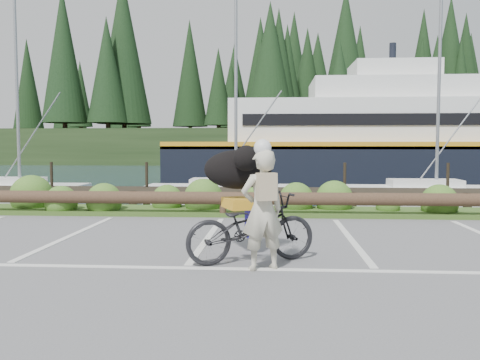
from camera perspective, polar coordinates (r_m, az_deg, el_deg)
name	(u,v)px	position (r m, az deg, el deg)	size (l,w,h in m)	color
ground	(191,262)	(7.56, -5.53, -9.11)	(72.00, 72.00, 0.00)	#5B5B5E
harbor_backdrop	(270,155)	(85.75, 3.38, 2.85)	(170.00, 160.00, 30.00)	#1A2E3F
vegetation_strip	(226,211)	(12.73, -1.61, -3.51)	(34.00, 1.60, 0.10)	#3D5B21
log_rail	(223,217)	(12.05, -1.93, -4.18)	(32.00, 0.30, 0.60)	#443021
bicycle	(251,228)	(7.39, 1.26, -5.37)	(0.68, 1.94, 1.02)	black
cyclist	(262,210)	(6.92, 2.53, -3.38)	(0.60, 0.39, 1.65)	beige
dog	(238,169)	(7.89, -0.25, 1.20)	(1.06, 0.52, 0.61)	black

